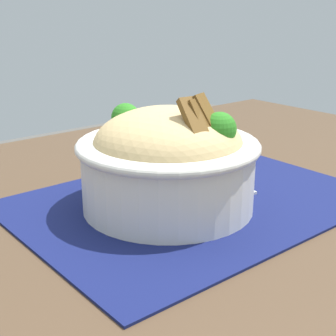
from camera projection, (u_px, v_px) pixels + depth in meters
name	position (u px, v px, depth m)	size (l,w,h in m)	color
table	(196.00, 254.00, 0.65)	(1.19, 0.86, 0.71)	#4C3826
placemat	(190.00, 201.00, 0.63)	(0.43, 0.32, 0.00)	#11194C
bowl	(168.00, 159.00, 0.59)	(0.23, 0.23, 0.14)	silver
fork	(224.00, 179.00, 0.70)	(0.03, 0.12, 0.00)	silver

